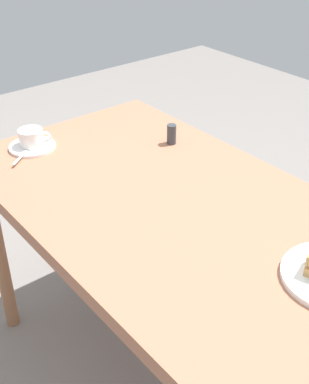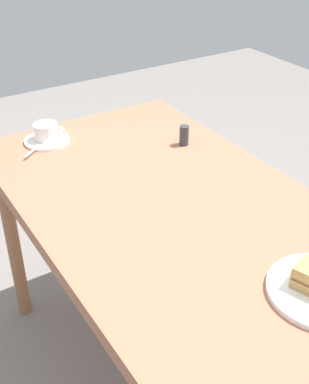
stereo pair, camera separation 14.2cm
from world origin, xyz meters
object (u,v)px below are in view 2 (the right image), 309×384
(dining_table, at_px, (170,224))
(salt_shaker, at_px, (184,135))
(coffee_cup, at_px, (46,131))
(coffee_saucer, at_px, (47,141))
(spoon, at_px, (35,148))

(dining_table, bearing_deg, salt_shaker, -40.92)
(dining_table, xyz_separation_m, coffee_cup, (0.54, 0.15, 0.12))
(coffee_saucer, distance_m, spoon, 0.08)
(coffee_saucer, bearing_deg, coffee_cup, -124.26)
(dining_table, xyz_separation_m, salt_shaker, (0.27, -0.24, 0.11))
(coffee_cup, bearing_deg, salt_shaker, -124.47)
(coffee_cup, distance_m, salt_shaker, 0.47)
(dining_table, distance_m, spoon, 0.54)
(spoon, height_order, salt_shaker, salt_shaker)
(dining_table, xyz_separation_m, spoon, (0.49, 0.21, 0.09))
(coffee_cup, distance_m, spoon, 0.08)
(coffee_saucer, relative_size, salt_shaker, 2.27)
(coffee_cup, relative_size, spoon, 1.17)
(coffee_saucer, distance_m, salt_shaker, 0.47)
(coffee_saucer, height_order, coffee_cup, coffee_cup)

